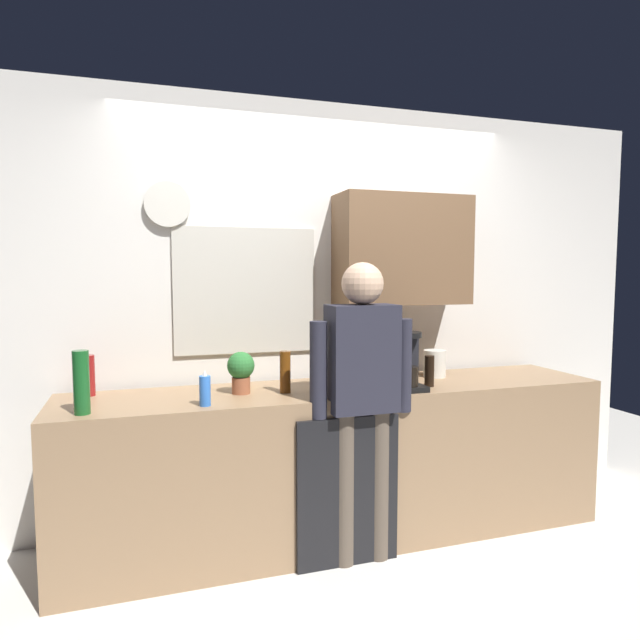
# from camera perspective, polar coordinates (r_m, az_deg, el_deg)

# --- Properties ---
(ground_plane) EXTENTS (8.00, 8.00, 0.00)m
(ground_plane) POSITION_cam_1_polar(r_m,az_deg,el_deg) (3.27, 4.20, -23.35)
(ground_plane) COLOR silver
(kitchen_counter) EXTENTS (3.13, 0.64, 0.89)m
(kitchen_counter) POSITION_cam_1_polar(r_m,az_deg,el_deg) (3.35, 2.25, -14.35)
(kitchen_counter) COLOR #937251
(kitchen_counter) RESTS_ON ground_plane
(dishwasher_panel) EXTENTS (0.56, 0.02, 0.80)m
(dishwasher_panel) POSITION_cam_1_polar(r_m,az_deg,el_deg) (3.04, 2.92, -17.26)
(dishwasher_panel) COLOR black
(dishwasher_panel) RESTS_ON ground_plane
(back_wall_assembly) EXTENTS (4.73, 0.42, 2.60)m
(back_wall_assembly) POSITION_cam_1_polar(r_m,az_deg,el_deg) (3.56, 0.83, 1.78)
(back_wall_assembly) COLOR white
(back_wall_assembly) RESTS_ON ground_plane
(coffee_maker) EXTENTS (0.20, 0.20, 0.33)m
(coffee_maker) POSITION_cam_1_polar(r_m,az_deg,el_deg) (3.17, 8.60, -4.46)
(coffee_maker) COLOR black
(coffee_maker) RESTS_ON kitchen_counter
(bottle_green_wine) EXTENTS (0.07, 0.07, 0.30)m
(bottle_green_wine) POSITION_cam_1_polar(r_m,az_deg,el_deg) (2.82, -23.33, -5.92)
(bottle_green_wine) COLOR #195923
(bottle_green_wine) RESTS_ON kitchen_counter
(bottle_dark_sauce) EXTENTS (0.06, 0.06, 0.18)m
(bottle_dark_sauce) POSITION_cam_1_polar(r_m,az_deg,el_deg) (3.29, 11.18, -5.16)
(bottle_dark_sauce) COLOR black
(bottle_dark_sauce) RESTS_ON kitchen_counter
(bottle_amber_beer) EXTENTS (0.06, 0.06, 0.23)m
(bottle_amber_beer) POSITION_cam_1_polar(r_m,az_deg,el_deg) (3.06, -3.60, -5.35)
(bottle_amber_beer) COLOR brown
(bottle_amber_beer) RESTS_ON kitchen_counter
(bottle_red_vinegar) EXTENTS (0.06, 0.06, 0.22)m
(bottle_red_vinegar) POSITION_cam_1_polar(r_m,az_deg,el_deg) (3.23, -22.68, -5.28)
(bottle_red_vinegar) COLOR maroon
(bottle_red_vinegar) RESTS_ON kitchen_counter
(cup_yellow_cup) EXTENTS (0.07, 0.07, 0.08)m
(cup_yellow_cup) POSITION_cam_1_polar(r_m,az_deg,el_deg) (3.23, -7.84, -6.17)
(cup_yellow_cup) COLOR yellow
(cup_yellow_cup) RESTS_ON kitchen_counter
(potted_plant) EXTENTS (0.15, 0.15, 0.23)m
(potted_plant) POSITION_cam_1_polar(r_m,az_deg,el_deg) (3.06, -8.14, -5.07)
(potted_plant) COLOR #9E5638
(potted_plant) RESTS_ON kitchen_counter
(dish_soap) EXTENTS (0.06, 0.06, 0.18)m
(dish_soap) POSITION_cam_1_polar(r_m,az_deg,el_deg) (2.83, -11.74, -7.09)
(dish_soap) COLOR blue
(dish_soap) RESTS_ON kitchen_counter
(storage_canister) EXTENTS (0.14, 0.14, 0.17)m
(storage_canister) POSITION_cam_1_polar(r_m,az_deg,el_deg) (3.59, 11.70, -4.40)
(storage_canister) COLOR silver
(storage_canister) RESTS_ON kitchen_counter
(person_at_sink) EXTENTS (0.57, 0.22, 1.60)m
(person_at_sink) POSITION_cam_1_polar(r_m,az_deg,el_deg) (2.94, 4.32, -6.85)
(person_at_sink) COLOR brown
(person_at_sink) RESTS_ON ground_plane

